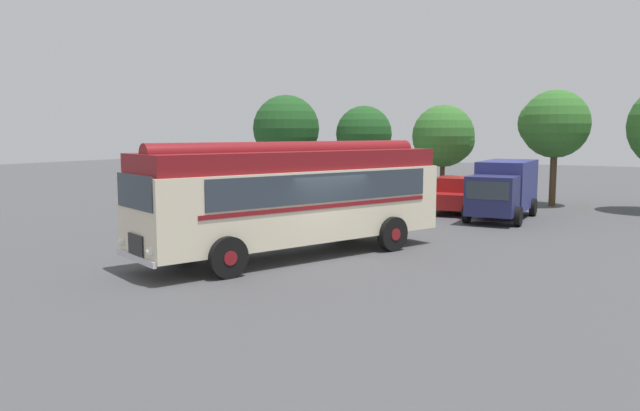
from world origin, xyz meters
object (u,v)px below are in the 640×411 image
(vintage_bus, at_px, (294,194))
(car_mid_left, at_px, (454,194))
(box_van, at_px, (504,187))
(car_near_left, at_px, (398,193))

(vintage_bus, height_order, car_mid_left, vintage_bus)
(car_mid_left, distance_m, box_van, 2.80)
(vintage_bus, bearing_deg, car_near_left, 98.63)
(vintage_bus, relative_size, car_mid_left, 2.35)
(car_mid_left, bearing_deg, box_van, -20.37)
(car_near_left, height_order, box_van, box_van)
(car_near_left, bearing_deg, box_van, -3.49)
(vintage_bus, distance_m, car_near_left, 12.17)
(vintage_bus, height_order, car_near_left, vintage_bus)
(car_near_left, bearing_deg, car_mid_left, 14.23)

